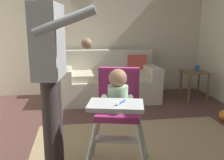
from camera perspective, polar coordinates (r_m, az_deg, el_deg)
name	(u,v)px	position (r m, az deg, el deg)	size (l,w,h in m)	color
wall_far	(97,21)	(4.80, -3.58, 13.44)	(4.93, 0.06, 2.77)	beige
couch	(109,81)	(4.41, -0.62, -0.19)	(1.69, 0.86, 0.86)	beige
high_chair	(118,102)	(2.11, 1.38, -5.08)	(0.72, 0.82, 0.96)	silver
adult_standing	(51,70)	(2.11, -13.90, 2.18)	(0.51, 0.55, 1.66)	#342C2E
toy_ball	(224,115)	(3.81, 24.43, -7.44)	(0.15, 0.15, 0.15)	orange
side_table	(194,79)	(4.56, 18.43, 0.18)	(0.40, 0.40, 0.52)	brown
sippy_cup	(197,68)	(4.54, 18.98, 2.53)	(0.07, 0.07, 0.10)	#284CB7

